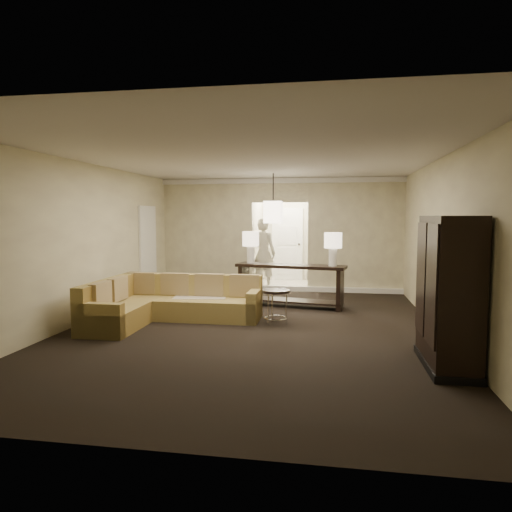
% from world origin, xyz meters
% --- Properties ---
extents(ground, '(8.00, 8.00, 0.00)m').
position_xyz_m(ground, '(0.00, 0.00, 0.00)').
color(ground, black).
rests_on(ground, ground).
extents(wall_back, '(6.00, 0.04, 2.80)m').
position_xyz_m(wall_back, '(0.00, 4.00, 1.40)').
color(wall_back, beige).
rests_on(wall_back, ground).
extents(wall_front, '(6.00, 0.04, 2.80)m').
position_xyz_m(wall_front, '(0.00, -4.00, 1.40)').
color(wall_front, beige).
rests_on(wall_front, ground).
extents(wall_left, '(0.04, 8.00, 2.80)m').
position_xyz_m(wall_left, '(-3.00, 0.00, 1.40)').
color(wall_left, beige).
rests_on(wall_left, ground).
extents(wall_right, '(0.04, 8.00, 2.80)m').
position_xyz_m(wall_right, '(3.00, 0.00, 1.40)').
color(wall_right, beige).
rests_on(wall_right, ground).
extents(ceiling, '(6.00, 8.00, 0.02)m').
position_xyz_m(ceiling, '(0.00, 0.00, 2.80)').
color(ceiling, silver).
rests_on(ceiling, wall_back).
extents(crown_molding, '(6.00, 0.10, 0.12)m').
position_xyz_m(crown_molding, '(0.00, 3.95, 2.73)').
color(crown_molding, white).
rests_on(crown_molding, wall_back).
extents(baseboard, '(6.00, 0.10, 0.12)m').
position_xyz_m(baseboard, '(0.00, 3.95, 0.06)').
color(baseboard, white).
rests_on(baseboard, ground).
extents(side_door, '(0.05, 0.90, 2.10)m').
position_xyz_m(side_door, '(-2.97, 2.80, 1.05)').
color(side_door, white).
rests_on(side_door, ground).
extents(foyer, '(1.44, 2.02, 2.80)m').
position_xyz_m(foyer, '(0.00, 5.34, 1.30)').
color(foyer, beige).
rests_on(foyer, ground).
extents(sectional_sofa, '(2.66, 2.12, 0.80)m').
position_xyz_m(sectional_sofa, '(-1.61, 0.31, 0.32)').
color(sectional_sofa, brown).
rests_on(sectional_sofa, ground).
extents(coffee_table, '(1.08, 1.08, 0.40)m').
position_xyz_m(coffee_table, '(-1.14, 0.97, 0.20)').
color(coffee_table, white).
rests_on(coffee_table, ground).
extents(console_table, '(2.31, 0.92, 0.87)m').
position_xyz_m(console_table, '(0.45, 2.00, 0.52)').
color(console_table, black).
rests_on(console_table, ground).
extents(armoire, '(0.56, 1.30, 1.87)m').
position_xyz_m(armoire, '(2.69, -1.48, 0.89)').
color(armoire, black).
rests_on(armoire, ground).
extents(drink_table, '(0.48, 0.48, 0.60)m').
position_xyz_m(drink_table, '(0.35, 0.40, 0.43)').
color(drink_table, black).
rests_on(drink_table, ground).
extents(table_lamp_left, '(0.35, 0.35, 0.67)m').
position_xyz_m(table_lamp_left, '(-0.41, 2.16, 1.32)').
color(table_lamp_left, white).
rests_on(table_lamp_left, console_table).
extents(table_lamp_right, '(0.35, 0.35, 0.67)m').
position_xyz_m(table_lamp_right, '(1.31, 1.84, 1.32)').
color(table_lamp_right, white).
rests_on(table_lamp_right, console_table).
extents(pendant_light, '(0.38, 0.38, 1.09)m').
position_xyz_m(pendant_light, '(0.00, 2.70, 1.95)').
color(pendant_light, black).
rests_on(pendant_light, ceiling).
extents(person, '(0.85, 0.70, 2.01)m').
position_xyz_m(person, '(-0.45, 4.30, 1.01)').
color(person, beige).
rests_on(person, ground).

